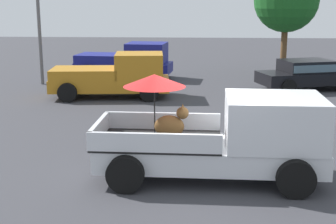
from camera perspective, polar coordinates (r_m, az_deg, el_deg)
ground_plane at (r=11.14m, az=4.84°, el=-7.71°), size 80.00×80.00×0.00m
pickup_truck_main at (r=10.85m, az=7.11°, el=-2.84°), size 5.09×2.33×2.31m
pickup_truck_red at (r=19.94m, az=-6.24°, el=4.24°), size 4.94×2.51×1.80m
pickup_truck_far at (r=24.70m, az=-4.77°, el=6.01°), size 4.96×2.56×1.80m
parked_sedan_near at (r=22.32m, az=16.02°, el=4.42°), size 4.63×2.94×1.33m
motel_sign at (r=23.43m, az=-15.08°, el=12.13°), size 1.40×0.16×5.26m
tree_by_lot at (r=26.14m, az=13.76°, el=12.68°), size 3.32×3.32×5.56m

